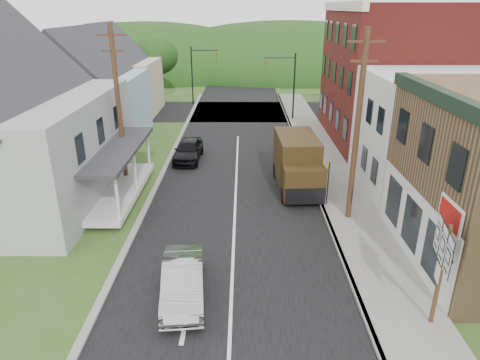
{
  "coord_description": "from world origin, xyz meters",
  "views": [
    {
      "loc": [
        0.41,
        -15.42,
        9.76
      ],
      "look_at": [
        0.27,
        3.19,
        2.2
      ],
      "focal_mm": 32.0,
      "sensor_mm": 36.0,
      "label": 1
    }
  ],
  "objects_px": {
    "silver_sedan": "(183,281)",
    "route_sign_cluster": "(441,261)",
    "dark_sedan": "(188,150)",
    "delivery_van": "(297,163)",
    "warning_sign": "(328,176)"
  },
  "relations": [
    {
      "from": "delivery_van",
      "to": "warning_sign",
      "type": "height_order",
      "value": "delivery_van"
    },
    {
      "from": "silver_sedan",
      "to": "delivery_van",
      "type": "xyz_separation_m",
      "value": [
        5.22,
        10.06,
        0.84
      ]
    },
    {
      "from": "delivery_van",
      "to": "route_sign_cluster",
      "type": "distance_m",
      "value": 11.91
    },
    {
      "from": "silver_sedan",
      "to": "route_sign_cluster",
      "type": "height_order",
      "value": "route_sign_cluster"
    },
    {
      "from": "silver_sedan",
      "to": "warning_sign",
      "type": "xyz_separation_m",
      "value": [
        6.5,
        7.63,
        1.07
      ]
    },
    {
      "from": "silver_sedan",
      "to": "dark_sedan",
      "type": "distance_m",
      "value": 14.97
    },
    {
      "from": "dark_sedan",
      "to": "route_sign_cluster",
      "type": "distance_m",
      "value": 19.14
    },
    {
      "from": "route_sign_cluster",
      "to": "warning_sign",
      "type": "bearing_deg",
      "value": 113.05
    },
    {
      "from": "silver_sedan",
      "to": "warning_sign",
      "type": "bearing_deg",
      "value": 43.62
    },
    {
      "from": "silver_sedan",
      "to": "delivery_van",
      "type": "distance_m",
      "value": 11.36
    },
    {
      "from": "dark_sedan",
      "to": "route_sign_cluster",
      "type": "relative_size",
      "value": 1.19
    },
    {
      "from": "silver_sedan",
      "to": "delivery_van",
      "type": "bearing_deg",
      "value": 56.62
    },
    {
      "from": "delivery_van",
      "to": "route_sign_cluster",
      "type": "relative_size",
      "value": 1.53
    },
    {
      "from": "warning_sign",
      "to": "delivery_van",
      "type": "bearing_deg",
      "value": 138.42
    },
    {
      "from": "silver_sedan",
      "to": "dark_sedan",
      "type": "height_order",
      "value": "dark_sedan"
    }
  ]
}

